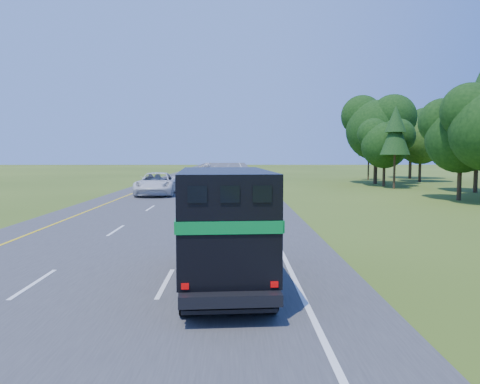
# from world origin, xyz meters

# --- Properties ---
(road) EXTENTS (15.00, 260.00, 0.04)m
(road) POSITION_xyz_m (0.00, 50.00, 0.02)
(road) COLOR #38383A
(road) RESTS_ON ground
(lane_markings) EXTENTS (11.15, 260.00, 0.01)m
(lane_markings) POSITION_xyz_m (0.00, 50.00, 0.04)
(lane_markings) COLOR yellow
(lane_markings) RESTS_ON road
(horse_truck) EXTENTS (2.70, 7.33, 3.19)m
(horse_truck) POSITION_xyz_m (3.46, 10.94, 1.74)
(horse_truck) COLOR black
(horse_truck) RESTS_ON road
(white_suv) EXTENTS (3.43, 7.11, 1.95)m
(white_suv) POSITION_xyz_m (-3.03, 38.88, 1.02)
(white_suv) COLOR silver
(white_suv) RESTS_ON road
(far_car) EXTENTS (1.95, 4.20, 1.39)m
(far_car) POSITION_xyz_m (-3.01, 112.62, 0.74)
(far_car) COLOR silver
(far_car) RESTS_ON road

